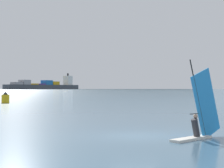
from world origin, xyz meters
name	(u,v)px	position (x,y,z in m)	size (l,w,h in m)	color
ground_plane	(135,136)	(0.00, 0.00, 0.00)	(4000.00, 4000.00, 0.00)	#476B84
windsurfer	(199,119)	(3.19, -1.08, 1.01)	(3.27, 2.80, 4.15)	white
cargo_ship	(44,86)	(-131.25, 772.00, 8.52)	(151.89, 149.37, 38.29)	#3F444C
distant_headland	(24,82)	(-292.73, 1291.57, 25.73)	(1285.65, 462.48, 51.45)	#4C564C
channel_buoy	(5,98)	(-18.47, 42.06, 0.87)	(1.33, 1.33, 1.95)	yellow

